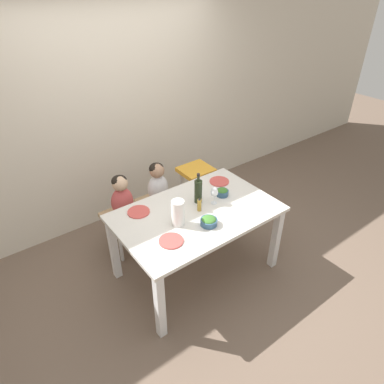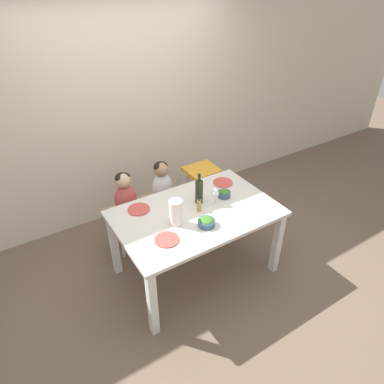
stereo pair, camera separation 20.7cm
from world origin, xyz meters
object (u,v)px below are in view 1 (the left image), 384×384
Objects in this scene: chair_far_center at (159,206)px; wine_bottle at (198,191)px; person_child_center at (158,182)px; chair_far_left at (125,220)px; dinner_plate_back_right at (219,181)px; paper_towel_roll at (178,213)px; wine_glass_near at (214,192)px; dinner_plate_front_left at (171,241)px; salad_bowl_small at (222,192)px; chair_right_highchair at (196,179)px; salad_bowl_large at (209,221)px; dinner_plate_back_left at (139,212)px; person_child_left at (121,196)px.

wine_bottle reaches higher than chair_far_center.
person_child_center is 0.65m from wine_bottle.
dinner_plate_back_right is (0.92, -0.46, 0.38)m from chair_far_left.
paper_towel_roll reaches higher than wine_glass_near.
dinner_plate_front_left is at bearing -115.59° from chair_far_center.
person_child_center is at bearing 0.16° from chair_far_left.
person_child_center reaches higher than salad_bowl_small.
chair_far_left and chair_far_center have the same top height.
chair_right_highchair is 2.89× the size of paper_towel_roll.
wine_glass_near is (-0.34, -0.73, 0.33)m from chair_right_highchair.
dinner_plate_back_left is at bearing 127.73° from salad_bowl_large.
dinner_plate_front_left reaches higher than chair_right_highchair.
person_child_center is (-0.52, 0.00, 0.15)m from chair_right_highchair.
dinner_plate_front_left is (-0.18, -0.15, -0.12)m from paper_towel_roll.
dinner_plate_back_left is at bearing 160.65° from wine_bottle.
wine_bottle is at bearing 168.70° from salad_bowl_small.
chair_right_highchair is 0.74m from salad_bowl_small.
wine_bottle reaches higher than wine_glass_near.
dinner_plate_front_left is 1.06m from dinner_plate_back_right.
salad_bowl_small is at bearing -16.81° from dinner_plate_back_left.
chair_far_center is at bearing 64.41° from dinner_plate_front_left.
chair_far_left is 0.66× the size of chair_right_highchair.
wine_glass_near is (0.19, -0.73, 0.18)m from person_child_center.
dinner_plate_front_left is at bearing -115.56° from person_child_center.
chair_far_left is at bearing 130.67° from wine_glass_near.
dinner_plate_back_right is at bearing -26.48° from chair_far_left.
wine_bottle is 0.38m from salad_bowl_large.
chair_right_highchair is 0.55m from person_child_center.
paper_towel_roll is at bearing 142.22° from salad_bowl_large.
dinner_plate_back_left is (-0.99, -0.43, 0.21)m from chair_right_highchair.
salad_bowl_small is at bearing -62.92° from chair_far_center.
person_child_left is 1.93× the size of paper_towel_roll.
salad_bowl_large is 0.74× the size of dinner_plate_front_left.
dinner_plate_back_left is (-0.03, -0.43, 0.06)m from person_child_left.
dinner_plate_front_left is at bearing -161.47° from wine_glass_near.
chair_far_left is 1.02m from dinner_plate_front_left.
person_child_center is 0.67m from dinner_plate_back_right.
chair_right_highchair is 3.41× the size of dinner_plate_back_right.
wine_glass_near is at bearing -24.64° from dinner_plate_back_left.
dinner_plate_back_left reaches higher than chair_far_left.
person_child_left reaches higher than chair_far_center.
chair_far_left is 2.24× the size of dinner_plate_back_right.
dinner_plate_front_left reaches higher than chair_far_left.
salad_bowl_large is 0.74m from dinner_plate_back_right.
person_child_left is 2.28× the size of dinner_plate_back_left.
chair_far_left is at bearing 85.61° from dinner_plate_back_left.
wine_glass_near is (0.11, -0.11, -0.00)m from wine_bottle.
salad_bowl_small reaches higher than dinner_plate_back_right.
person_child_left reaches higher than salad_bowl_large.
dinner_plate_back_left is at bearing 163.19° from salad_bowl_small.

